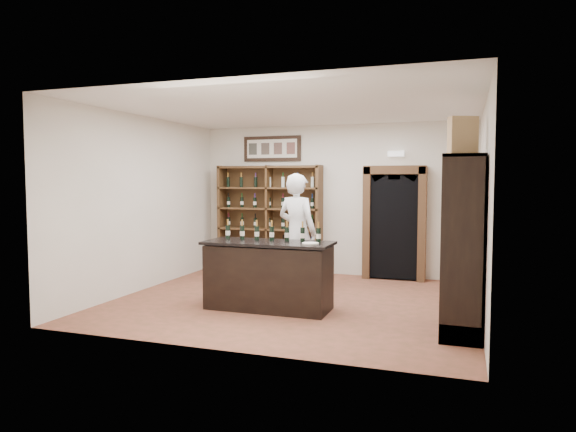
{
  "coord_description": "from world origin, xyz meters",
  "views": [
    {
      "loc": [
        2.49,
        -7.56,
        1.9
      ],
      "look_at": [
        -0.21,
        0.3,
        1.32
      ],
      "focal_mm": 32.0,
      "sensor_mm": 36.0,
      "label": 1
    }
  ],
  "objects_px": {
    "tasting_counter": "(269,276)",
    "shopkeeper": "(297,232)",
    "wine_crate": "(463,137)",
    "wine_shelf": "(270,219)",
    "side_cabinet": "(465,273)",
    "counter_bottle_0": "(228,232)"
  },
  "relations": [
    {
      "from": "tasting_counter",
      "to": "shopkeeper",
      "type": "bearing_deg",
      "value": 89.61
    },
    {
      "from": "shopkeeper",
      "to": "wine_crate",
      "type": "bearing_deg",
      "value": 169.21
    },
    {
      "from": "wine_shelf",
      "to": "shopkeeper",
      "type": "bearing_deg",
      "value": -55.19
    },
    {
      "from": "side_cabinet",
      "to": "counter_bottle_0",
      "type": "bearing_deg",
      "value": 172.78
    },
    {
      "from": "tasting_counter",
      "to": "wine_crate",
      "type": "bearing_deg",
      "value": -0.46
    },
    {
      "from": "side_cabinet",
      "to": "wine_shelf",
      "type": "bearing_deg",
      "value": 139.79
    },
    {
      "from": "shopkeeper",
      "to": "wine_crate",
      "type": "xyz_separation_m",
      "value": [
        2.65,
        -1.36,
        1.45
      ]
    },
    {
      "from": "wine_shelf",
      "to": "tasting_counter",
      "type": "relative_size",
      "value": 1.17
    },
    {
      "from": "wine_crate",
      "to": "counter_bottle_0",
      "type": "bearing_deg",
      "value": 152.48
    },
    {
      "from": "wine_shelf",
      "to": "side_cabinet",
      "type": "height_order",
      "value": "same"
    },
    {
      "from": "wine_shelf",
      "to": "tasting_counter",
      "type": "height_order",
      "value": "wine_shelf"
    },
    {
      "from": "side_cabinet",
      "to": "shopkeeper",
      "type": "distance_m",
      "value": 3.18
    },
    {
      "from": "wine_shelf",
      "to": "shopkeeper",
      "type": "distance_m",
      "value": 1.95
    },
    {
      "from": "tasting_counter",
      "to": "side_cabinet",
      "type": "distance_m",
      "value": 2.75
    },
    {
      "from": "tasting_counter",
      "to": "wine_shelf",
      "type": "bearing_deg",
      "value": 110.56
    },
    {
      "from": "wine_shelf",
      "to": "shopkeeper",
      "type": "relative_size",
      "value": 1.09
    },
    {
      "from": "counter_bottle_0",
      "to": "wine_crate",
      "type": "bearing_deg",
      "value": -2.68
    },
    {
      "from": "counter_bottle_0",
      "to": "shopkeeper",
      "type": "relative_size",
      "value": 0.15
    },
    {
      "from": "counter_bottle_0",
      "to": "wine_crate",
      "type": "xyz_separation_m",
      "value": [
        3.38,
        -0.16,
        1.34
      ]
    },
    {
      "from": "counter_bottle_0",
      "to": "side_cabinet",
      "type": "height_order",
      "value": "side_cabinet"
    },
    {
      "from": "counter_bottle_0",
      "to": "wine_shelf",
      "type": "bearing_deg",
      "value": 97.74
    },
    {
      "from": "wine_shelf",
      "to": "counter_bottle_0",
      "type": "bearing_deg",
      "value": -82.26
    }
  ]
}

